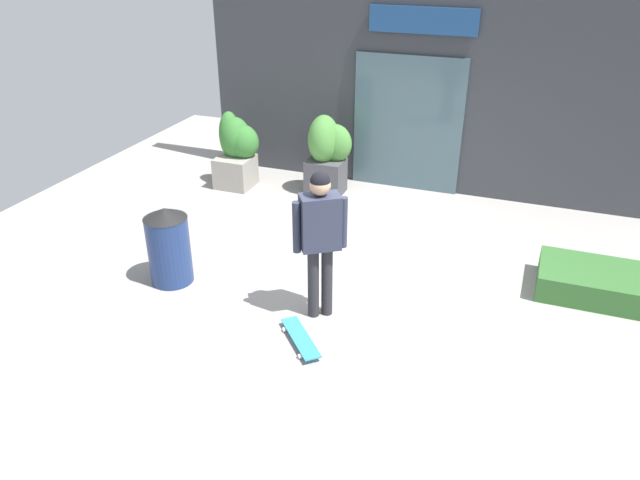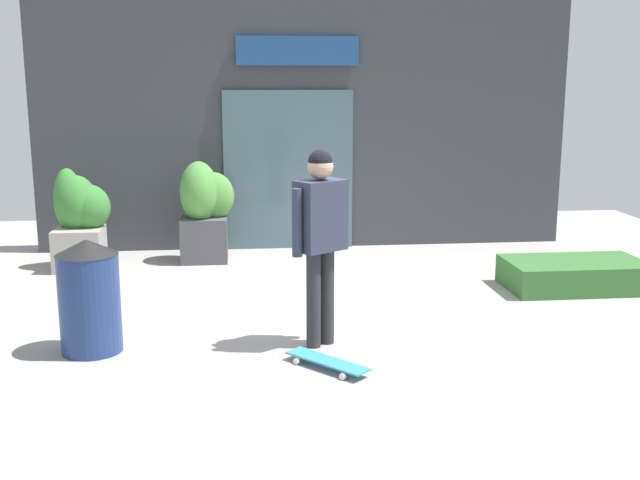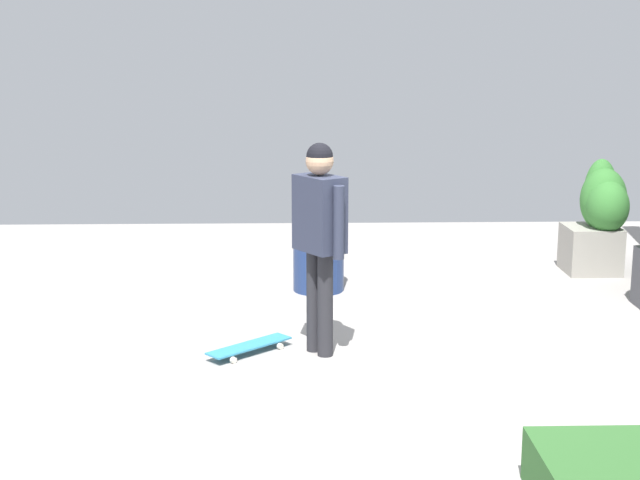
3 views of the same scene
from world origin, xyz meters
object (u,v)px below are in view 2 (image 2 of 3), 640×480
planter_box_left (204,208)px  trash_bin (89,296)px  skateboard (327,361)px  planter_box_right (79,217)px  skateboarder (320,226)px

planter_box_left → trash_bin: size_ratio=1.31×
skateboard → planter_box_left: (-1.17, 4.06, 0.65)m
skateboard → planter_box_right: 4.76m
skateboard → trash_bin: trash_bin is taller
trash_bin → skateboarder: bearing=-1.3°
skateboard → planter_box_left: 4.28m
skateboarder → planter_box_right: 4.28m
planter_box_left → skateboard: bearing=-73.9°
skateboard → trash_bin: (-2.03, 0.64, 0.45)m
skateboarder → planter_box_right: skateboarder is taller
skateboard → planter_box_left: bearing=153.9°
skateboarder → trash_bin: bearing=-125.3°
skateboarder → skateboard: skateboarder is taller
planter_box_left → trash_bin: (-0.86, -3.42, -0.20)m
planter_box_left → planter_box_right: 1.59m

